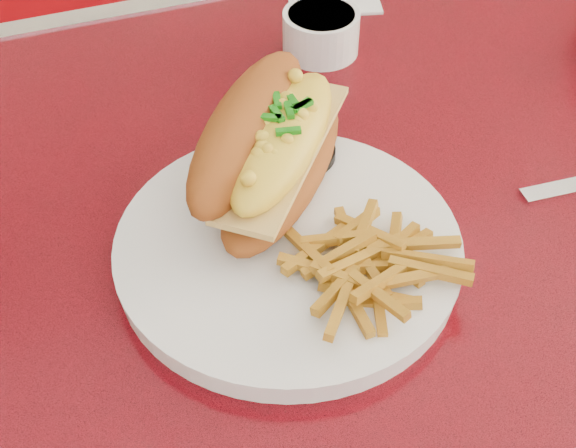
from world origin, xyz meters
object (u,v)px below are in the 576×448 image
object	(u,v)px
mac_hoagie	(270,145)
fork	(355,214)
diner_table	(469,292)
sauce_cup_left	(301,160)
gravy_ramekin	(321,31)
booth_bench_far	(242,104)
dinner_plate	(288,250)

from	to	relation	value
mac_hoagie	fork	world-z (taller)	mac_hoagie
diner_table	sauce_cup_left	bearing A→B (deg)	159.07
gravy_ramekin	booth_bench_far	bearing A→B (deg)	82.63
diner_table	gravy_ramekin	xyz separation A→B (m)	(-0.07, 0.24, 0.19)
booth_bench_far	dinner_plate	world-z (taller)	booth_bench_far
sauce_cup_left	mac_hoagie	bearing A→B (deg)	-149.98
gravy_ramekin	sauce_cup_left	bearing A→B (deg)	-116.86
fork	mac_hoagie	bearing A→B (deg)	18.58
fork	gravy_ramekin	bearing A→B (deg)	-37.06
fork	sauce_cup_left	world-z (taller)	sauce_cup_left
diner_table	fork	xyz separation A→B (m)	(-0.15, -0.02, 0.18)
fork	gravy_ramekin	world-z (taller)	gravy_ramekin
mac_hoagie	dinner_plate	bearing A→B (deg)	-149.41
booth_bench_far	gravy_ramekin	xyz separation A→B (m)	(-0.07, -0.57, 0.51)
diner_table	gravy_ramekin	bearing A→B (deg)	106.79
diner_table	dinner_plate	distance (m)	0.27
dinner_plate	fork	xyz separation A→B (m)	(0.06, 0.01, 0.01)
mac_hoagie	sauce_cup_left	world-z (taller)	mac_hoagie
diner_table	booth_bench_far	size ratio (longest dim) A/B	1.03
booth_bench_far	fork	distance (m)	0.98
booth_bench_far	mac_hoagie	distance (m)	0.96
diner_table	sauce_cup_left	xyz separation A→B (m)	(-0.16, 0.06, 0.18)
dinner_plate	sauce_cup_left	distance (m)	0.10
booth_bench_far	sauce_cup_left	world-z (taller)	booth_bench_far
booth_bench_far	mac_hoagie	size ratio (longest dim) A/B	5.16
booth_bench_far	fork	size ratio (longest dim) A/B	8.64
booth_bench_far	mac_hoagie	xyz separation A→B (m)	(-0.20, -0.77, 0.54)
booth_bench_far	gravy_ramekin	bearing A→B (deg)	-97.37
dinner_plate	mac_hoagie	world-z (taller)	mac_hoagie
gravy_ramekin	fork	bearing A→B (deg)	-106.10
fork	sauce_cup_left	xyz separation A→B (m)	(-0.02, 0.08, -0.00)
diner_table	fork	bearing A→B (deg)	-172.82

